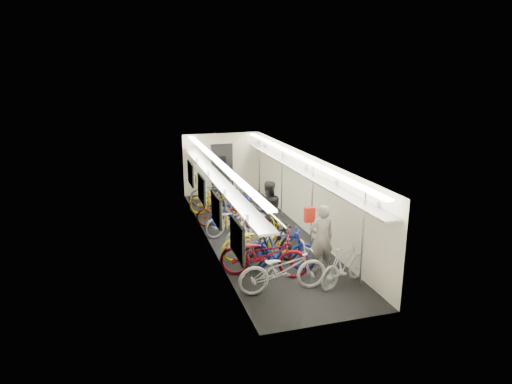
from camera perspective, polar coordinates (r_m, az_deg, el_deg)
train_car_shell at (r=13.68m, az=-1.98°, el=1.84°), size 10.00×10.00×10.00m
bicycle_0 at (r=10.21m, az=3.37°, el=-9.62°), size 2.05×0.76×1.07m
bicycle_1 at (r=11.19m, az=2.99°, el=-7.10°), size 1.97×1.16×1.14m
bicycle_2 at (r=10.89m, az=1.00°, el=-7.82°), size 2.25×1.55×1.12m
bicycle_3 at (r=11.44m, az=2.01°, el=-6.65°), size 1.94×1.02×1.12m
bicycle_4 at (r=11.89m, az=0.10°, el=-6.08°), size 1.93×0.74×1.00m
bicycle_5 at (r=12.67m, az=-0.77°, el=-4.78°), size 1.68×0.97×0.97m
bicycle_6 at (r=13.57m, az=-2.83°, el=-3.41°), size 1.95×1.02×0.97m
bicycle_7 at (r=14.21m, az=-2.48°, el=-2.43°), size 1.75×0.69×1.02m
bicycle_8 at (r=14.21m, az=-4.10°, el=-2.70°), size 1.84×1.28×0.92m
bicycle_9 at (r=15.52m, az=-3.71°, el=-1.03°), size 1.67×0.94×0.97m
bicycle_10 at (r=15.56m, az=-5.05°, el=-1.05°), size 1.91×1.03×0.95m
bicycle_11 at (r=10.70m, az=10.96°, el=-9.00°), size 1.64×1.07×0.96m
bicycle_12 at (r=16.54m, az=-4.94°, el=0.06°), size 1.98×0.78×1.02m
passenger_near at (r=11.14m, az=8.15°, el=-5.80°), size 0.64×0.44×1.71m
passenger_mid at (r=13.11m, az=1.52°, el=-2.31°), size 0.92×0.75×1.74m
backpack at (r=11.48m, az=6.72°, el=-2.84°), size 0.27×0.16×0.38m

